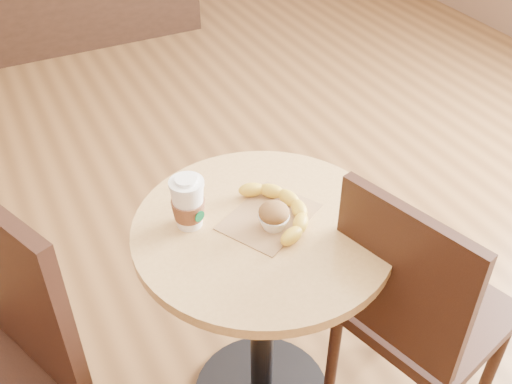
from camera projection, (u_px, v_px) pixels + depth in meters
cafe_table at (263, 287)px, 1.66m from camera, size 0.67×0.67×0.75m
chair_right at (415, 310)px, 1.62m from camera, size 0.50×0.50×0.92m
kraft_bag at (269, 217)px, 1.54m from camera, size 0.30×0.27×0.00m
coffee_cup at (188, 204)px, 1.48m from camera, size 0.09×0.09×0.15m
muffin at (274, 216)px, 1.49m from camera, size 0.08×0.08×0.07m
banana at (282, 208)px, 1.54m from camera, size 0.16×0.29×0.04m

